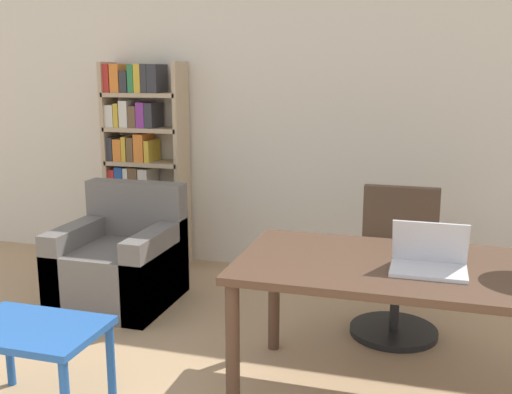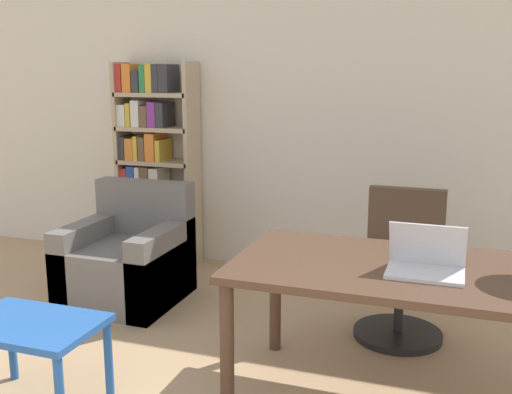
{
  "view_description": "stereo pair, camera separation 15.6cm",
  "coord_description": "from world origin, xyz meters",
  "px_view_note": "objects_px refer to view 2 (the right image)",
  "views": [
    {
      "loc": [
        0.84,
        -0.33,
        1.68
      ],
      "look_at": [
        -0.08,
        2.8,
        0.99
      ],
      "focal_mm": 42.0,
      "sensor_mm": 36.0,
      "label": 1
    },
    {
      "loc": [
        0.99,
        -0.28,
        1.68
      ],
      "look_at": [
        -0.08,
        2.8,
        0.99
      ],
      "focal_mm": 42.0,
      "sensor_mm": 36.0,
      "label": 2
    }
  ],
  "objects_px": {
    "laptop": "(426,263)",
    "armchair": "(128,262)",
    "side_table_blue": "(31,335)",
    "bookshelf": "(152,166)",
    "office_chair": "(402,272)",
    "desk": "(415,284)"
  },
  "relations": [
    {
      "from": "laptop",
      "to": "armchair",
      "type": "xyz_separation_m",
      "value": [
        -2.17,
        0.89,
        -0.51
      ]
    },
    {
      "from": "side_table_blue",
      "to": "laptop",
      "type": "bearing_deg",
      "value": 17.13
    },
    {
      "from": "desk",
      "to": "armchair",
      "type": "height_order",
      "value": "armchair"
    },
    {
      "from": "laptop",
      "to": "side_table_blue",
      "type": "xyz_separation_m",
      "value": [
        -1.84,
        -0.57,
        -0.4
      ]
    },
    {
      "from": "desk",
      "to": "armchair",
      "type": "distance_m",
      "value": 2.3
    },
    {
      "from": "armchair",
      "to": "bookshelf",
      "type": "distance_m",
      "value": 1.12
    },
    {
      "from": "laptop",
      "to": "office_chair",
      "type": "distance_m",
      "value": 1.04
    },
    {
      "from": "office_chair",
      "to": "side_table_blue",
      "type": "distance_m",
      "value": 2.24
    },
    {
      "from": "laptop",
      "to": "side_table_blue",
      "type": "bearing_deg",
      "value": -162.87
    },
    {
      "from": "bookshelf",
      "to": "laptop",
      "type": "bearing_deg",
      "value": -36.42
    },
    {
      "from": "desk",
      "to": "armchair",
      "type": "xyz_separation_m",
      "value": [
        -2.12,
        0.82,
        -0.37
      ]
    },
    {
      "from": "desk",
      "to": "bookshelf",
      "type": "height_order",
      "value": "bookshelf"
    },
    {
      "from": "laptop",
      "to": "bookshelf",
      "type": "relative_size",
      "value": 0.2
    },
    {
      "from": "laptop",
      "to": "bookshelf",
      "type": "bearing_deg",
      "value": 143.58
    },
    {
      "from": "bookshelf",
      "to": "desk",
      "type": "bearing_deg",
      "value": -35.89
    },
    {
      "from": "office_chair",
      "to": "armchair",
      "type": "relative_size",
      "value": 1.1
    },
    {
      "from": "laptop",
      "to": "side_table_blue",
      "type": "distance_m",
      "value": 1.96
    },
    {
      "from": "side_table_blue",
      "to": "office_chair",
      "type": "bearing_deg",
      "value": 42.55
    },
    {
      "from": "office_chair",
      "to": "armchair",
      "type": "height_order",
      "value": "office_chair"
    },
    {
      "from": "side_table_blue",
      "to": "bookshelf",
      "type": "xyz_separation_m",
      "value": [
        -0.62,
        2.38,
        0.46
      ]
    },
    {
      "from": "desk",
      "to": "bookshelf",
      "type": "relative_size",
      "value": 1.02
    },
    {
      "from": "laptop",
      "to": "armchair",
      "type": "relative_size",
      "value": 0.42
    }
  ]
}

